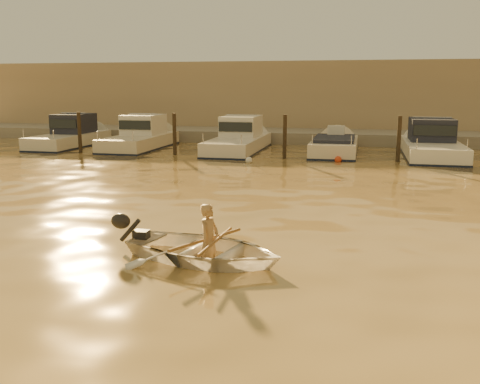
% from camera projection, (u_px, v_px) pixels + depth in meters
% --- Properties ---
extents(ground_plane, '(160.00, 160.00, 0.00)m').
position_uv_depth(ground_plane, '(199.00, 244.00, 11.27)').
color(ground_plane, brown).
rests_on(ground_plane, ground).
extents(dinghy, '(3.56, 2.89, 0.65)m').
position_uv_depth(dinghy, '(205.00, 250.00, 10.20)').
color(dinghy, silver).
rests_on(dinghy, ground_plane).
extents(person, '(0.45, 0.58, 1.41)m').
position_uv_depth(person, '(209.00, 240.00, 10.12)').
color(person, '#9C794E').
rests_on(person, dinghy).
extents(outboard_motor, '(0.97, 0.59, 0.70)m').
position_uv_depth(outboard_motor, '(140.00, 237.00, 10.84)').
color(outboard_motor, black).
rests_on(outboard_motor, dinghy).
extents(oar_port, '(0.10, 2.10, 0.13)m').
position_uv_depth(oar_port, '(216.00, 241.00, 10.05)').
color(oar_port, brown).
rests_on(oar_port, dinghy).
extents(oar_starboard, '(0.88, 1.96, 0.13)m').
position_uv_depth(oar_starboard, '(207.00, 239.00, 10.14)').
color(oar_starboard, brown).
rests_on(oar_starboard, dinghy).
extents(moored_boat_0, '(2.09, 6.69, 1.75)m').
position_uv_depth(moored_boat_0, '(69.00, 135.00, 29.17)').
color(moored_boat_0, silver).
rests_on(moored_boat_0, ground_plane).
extents(moored_boat_1, '(2.28, 6.78, 1.75)m').
position_uv_depth(moored_boat_1, '(140.00, 137.00, 28.26)').
color(moored_boat_1, beige).
rests_on(moored_boat_1, ground_plane).
extents(moored_boat_2, '(2.23, 7.48, 1.75)m').
position_uv_depth(moored_boat_2, '(238.00, 139.00, 27.07)').
color(moored_boat_2, silver).
rests_on(moored_boat_2, ground_plane).
extents(moored_boat_3, '(2.12, 6.10, 0.95)m').
position_uv_depth(moored_boat_3, '(334.00, 149.00, 26.09)').
color(moored_boat_3, beige).
rests_on(moored_boat_3, ground_plane).
extents(moored_boat_4, '(2.45, 7.48, 1.75)m').
position_uv_depth(moored_boat_4, '(432.00, 143.00, 25.01)').
color(moored_boat_4, white).
rests_on(moored_boat_4, ground_plane).
extents(piling_0, '(0.18, 0.18, 2.20)m').
position_uv_depth(piling_0, '(80.00, 134.00, 26.60)').
color(piling_0, '#2D2319').
rests_on(piling_0, ground_plane).
extents(piling_1, '(0.18, 0.18, 2.20)m').
position_uv_depth(piling_1, '(175.00, 136.00, 25.49)').
color(piling_1, '#2D2319').
rests_on(piling_1, ground_plane).
extents(piling_2, '(0.18, 0.18, 2.20)m').
position_uv_depth(piling_2, '(285.00, 139.00, 24.32)').
color(piling_2, '#2D2319').
rests_on(piling_2, ground_plane).
extents(piling_3, '(0.18, 0.18, 2.20)m').
position_uv_depth(piling_3, '(399.00, 141.00, 23.22)').
color(piling_3, '#2D2319').
rests_on(piling_3, ground_plane).
extents(fender_a, '(0.30, 0.30, 0.30)m').
position_uv_depth(fender_a, '(38.00, 151.00, 26.65)').
color(fender_a, white).
rests_on(fender_a, ground_plane).
extents(fender_b, '(0.30, 0.30, 0.30)m').
position_uv_depth(fender_b, '(128.00, 152.00, 26.17)').
color(fender_b, orange).
rests_on(fender_b, ground_plane).
extents(fender_c, '(0.30, 0.30, 0.30)m').
position_uv_depth(fender_c, '(249.00, 160.00, 23.16)').
color(fender_c, silver).
rests_on(fender_c, ground_plane).
extents(fender_d, '(0.30, 0.30, 0.30)m').
position_uv_depth(fender_d, '(338.00, 160.00, 23.39)').
color(fender_d, red).
rests_on(fender_d, ground_plane).
extents(quay, '(52.00, 4.00, 1.00)m').
position_uv_depth(quay, '(307.00, 139.00, 31.78)').
color(quay, gray).
rests_on(quay, ground_plane).
extents(waterfront_building, '(46.00, 7.00, 4.80)m').
position_uv_depth(waterfront_building, '(316.00, 99.00, 36.60)').
color(waterfront_building, '#9E8466').
rests_on(waterfront_building, quay).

